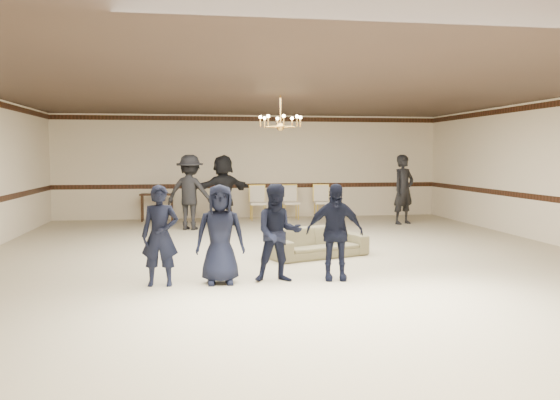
# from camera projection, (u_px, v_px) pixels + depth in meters

# --- Properties ---
(room) EXTENTS (12.01, 14.01, 3.21)m
(room) POSITION_uv_depth(u_px,v_px,m) (288.00, 174.00, 10.94)
(room) COLOR #B3A98A
(room) RESTS_ON ground
(chair_rail) EXTENTS (12.00, 0.02, 0.14)m
(chair_rail) POSITION_uv_depth(u_px,v_px,m) (251.00, 186.00, 17.87)
(chair_rail) COLOR #351A10
(chair_rail) RESTS_ON wall_back
(crown_molding) EXTENTS (12.00, 0.02, 0.14)m
(crown_molding) POSITION_uv_depth(u_px,v_px,m) (251.00, 119.00, 17.70)
(crown_molding) COLOR #351A10
(crown_molding) RESTS_ON wall_back
(chandelier) EXTENTS (0.94, 0.94, 0.89)m
(chandelier) POSITION_uv_depth(u_px,v_px,m) (280.00, 111.00, 11.82)
(chandelier) COLOR gold
(chandelier) RESTS_ON ceiling
(boy_a) EXTENTS (0.59, 0.42, 1.53)m
(boy_a) POSITION_uv_depth(u_px,v_px,m) (160.00, 236.00, 8.58)
(boy_a) COLOR black
(boy_a) RESTS_ON floor
(boy_b) EXTENTS (0.75, 0.49, 1.53)m
(boy_b) POSITION_uv_depth(u_px,v_px,m) (220.00, 234.00, 8.72)
(boy_b) COLOR black
(boy_b) RESTS_ON floor
(boy_c) EXTENTS (0.76, 0.60, 1.53)m
(boy_c) POSITION_uv_depth(u_px,v_px,m) (278.00, 233.00, 8.86)
(boy_c) COLOR black
(boy_c) RESTS_ON floor
(boy_d) EXTENTS (0.94, 0.49, 1.53)m
(boy_d) POSITION_uv_depth(u_px,v_px,m) (335.00, 232.00, 8.99)
(boy_d) COLOR black
(boy_d) RESTS_ON floor
(settee) EXTENTS (2.09, 1.39, 0.57)m
(settee) POSITION_uv_depth(u_px,v_px,m) (317.00, 242.00, 11.04)
(settee) COLOR #686045
(settee) RESTS_ON floor
(adult_left) EXTENTS (1.45, 1.12, 1.97)m
(adult_left) POSITION_uv_depth(u_px,v_px,m) (190.00, 192.00, 14.99)
(adult_left) COLOR black
(adult_left) RESTS_ON floor
(adult_mid) EXTENTS (1.90, 1.31, 1.97)m
(adult_mid) POSITION_uv_depth(u_px,v_px,m) (223.00, 190.00, 15.81)
(adult_mid) COLOR black
(adult_mid) RESTS_ON floor
(adult_right) EXTENTS (0.85, 0.74, 1.97)m
(adult_right) POSITION_uv_depth(u_px,v_px,m) (404.00, 189.00, 16.20)
(adult_right) COLOR black
(adult_right) RESTS_ON floor
(banquet_chair_left) EXTENTS (0.50, 0.50, 1.03)m
(banquet_chair_left) POSITION_uv_depth(u_px,v_px,m) (258.00, 203.00, 17.23)
(banquet_chair_left) COLOR beige
(banquet_chair_left) RESTS_ON floor
(banquet_chair_mid) EXTENTS (0.55, 0.55, 1.03)m
(banquet_chair_mid) POSITION_uv_depth(u_px,v_px,m) (291.00, 203.00, 17.38)
(banquet_chair_mid) COLOR beige
(banquet_chair_mid) RESTS_ON floor
(banquet_chair_right) EXTENTS (0.54, 0.54, 1.03)m
(banquet_chair_right) POSITION_uv_depth(u_px,v_px,m) (323.00, 202.00, 17.53)
(banquet_chair_right) COLOR beige
(banquet_chair_right) RESTS_ON floor
(console_table) EXTENTS (1.01, 0.50, 0.82)m
(console_table) POSITION_uv_depth(u_px,v_px,m) (157.00, 207.00, 16.97)
(console_table) COLOR #311C10
(console_table) RESTS_ON floor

